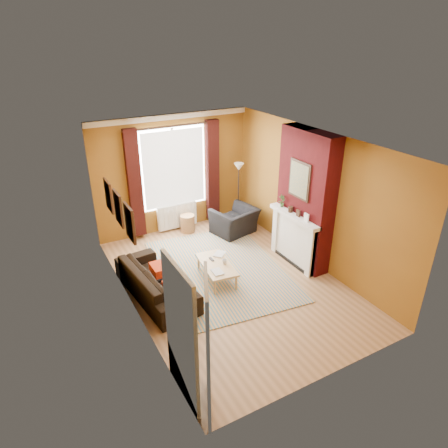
{
  "coord_description": "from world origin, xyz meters",
  "views": [
    {
      "loc": [
        -3.27,
        -5.72,
        4.45
      ],
      "look_at": [
        0.0,
        0.25,
        1.15
      ],
      "focal_mm": 32.0,
      "sensor_mm": 36.0,
      "label": 1
    }
  ],
  "objects_px": {
    "sofa": "(156,281)",
    "coffee_table": "(217,265)",
    "floor_lamp": "(239,177)",
    "wicker_stool": "(188,223)",
    "armchair": "(235,221)"
  },
  "relations": [
    {
      "from": "coffee_table",
      "to": "floor_lamp",
      "type": "distance_m",
      "value": 2.76
    },
    {
      "from": "armchair",
      "to": "wicker_stool",
      "type": "relative_size",
      "value": 2.25
    },
    {
      "from": "coffee_table",
      "to": "floor_lamp",
      "type": "relative_size",
      "value": 0.71
    },
    {
      "from": "armchair",
      "to": "coffee_table",
      "type": "relative_size",
      "value": 0.86
    },
    {
      "from": "sofa",
      "to": "wicker_stool",
      "type": "relative_size",
      "value": 4.74
    },
    {
      "from": "sofa",
      "to": "wicker_stool",
      "type": "height_order",
      "value": "sofa"
    },
    {
      "from": "coffee_table",
      "to": "wicker_stool",
      "type": "xyz_separation_m",
      "value": [
        0.36,
        2.21,
        -0.1
      ]
    },
    {
      "from": "sofa",
      "to": "coffee_table",
      "type": "bearing_deg",
      "value": -99.35
    },
    {
      "from": "sofa",
      "to": "coffee_table",
      "type": "height_order",
      "value": "sofa"
    },
    {
      "from": "armchair",
      "to": "coffee_table",
      "type": "height_order",
      "value": "armchair"
    },
    {
      "from": "wicker_stool",
      "to": "floor_lamp",
      "type": "bearing_deg",
      "value": -9.32
    },
    {
      "from": "wicker_stool",
      "to": "floor_lamp",
      "type": "height_order",
      "value": "floor_lamp"
    },
    {
      "from": "wicker_stool",
      "to": "floor_lamp",
      "type": "relative_size",
      "value": 0.27
    },
    {
      "from": "armchair",
      "to": "coffee_table",
      "type": "xyz_separation_m",
      "value": [
        -1.32,
        -1.58,
        0.0
      ]
    },
    {
      "from": "sofa",
      "to": "floor_lamp",
      "type": "xyz_separation_m",
      "value": [
        2.89,
        1.92,
        0.96
      ]
    }
  ]
}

